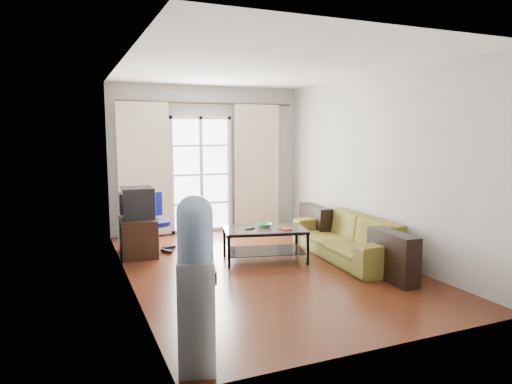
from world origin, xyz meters
TOP-DOWN VIEW (x-y plane):
  - floor at (0.00, 0.00)m, footprint 5.20×5.20m
  - ceiling at (0.00, 0.00)m, footprint 5.20×5.20m
  - wall_back at (0.00, 2.60)m, footprint 3.60×0.02m
  - wall_front at (0.00, -2.60)m, footprint 3.60×0.02m
  - wall_left at (-1.80, 0.00)m, footprint 0.02×5.20m
  - wall_right at (1.80, 0.00)m, footprint 0.02×5.20m
  - french_door at (-0.15, 2.54)m, footprint 1.16×0.06m
  - curtain_rod at (0.00, 2.50)m, footprint 3.30×0.04m
  - curtain_left at (-1.20, 2.48)m, footprint 0.90×0.07m
  - curtain_right at (0.95, 2.48)m, footprint 0.90×0.07m
  - radiator at (0.80, 2.50)m, footprint 0.64×0.12m
  - sofa at (1.34, -0.07)m, footprint 2.25×1.11m
  - coffee_table at (0.14, 0.28)m, footprint 1.29×0.92m
  - bowl at (0.17, 0.36)m, footprint 0.27×0.27m
  - book at (0.32, 0.11)m, footprint 0.19×0.23m
  - remote at (-0.08, 0.31)m, footprint 0.16×0.08m
  - tv_stand at (-1.51, 1.31)m, footprint 0.55×0.80m
  - crt_tv at (-1.51, 1.36)m, footprint 0.53×0.52m
  - task_chair at (-1.20, 1.45)m, footprint 0.75×0.75m
  - water_cooler at (-1.60, -2.35)m, footprint 0.35×0.35m

SIDE VIEW (x-z plane):
  - floor at x=0.00m, z-range 0.00..0.00m
  - task_chair at x=-1.20m, z-range -0.19..0.72m
  - tv_stand at x=-1.51m, z-range 0.00..0.57m
  - coffee_table at x=0.14m, z-range 0.07..0.54m
  - sofa at x=1.34m, z-range 0.00..0.63m
  - radiator at x=0.80m, z-range 0.01..0.65m
  - remote at x=-0.08m, z-range 0.47..0.49m
  - book at x=0.32m, z-range 0.47..0.49m
  - bowl at x=0.17m, z-range 0.47..0.53m
  - water_cooler at x=-1.60m, z-range 0.03..1.43m
  - crt_tv at x=-1.51m, z-range 0.57..1.03m
  - french_door at x=-0.15m, z-range 0.00..2.15m
  - curtain_left at x=-1.20m, z-range 0.02..2.38m
  - curtain_right at x=0.95m, z-range 0.02..2.38m
  - wall_back at x=0.00m, z-range 0.00..2.70m
  - wall_front at x=0.00m, z-range 0.00..2.70m
  - wall_left at x=-1.80m, z-range 0.00..2.70m
  - wall_right at x=1.80m, z-range 0.00..2.70m
  - curtain_rod at x=0.00m, z-range 2.36..2.40m
  - ceiling at x=0.00m, z-range 2.70..2.70m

